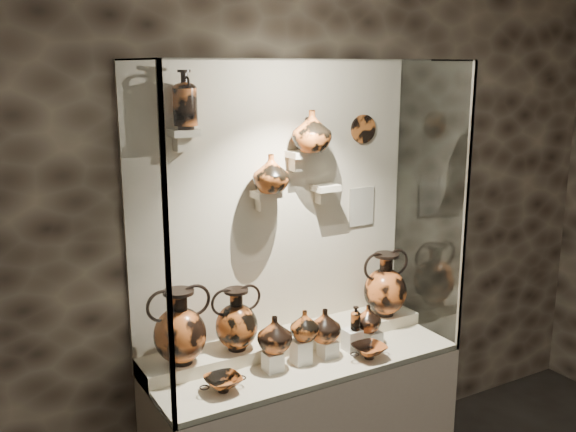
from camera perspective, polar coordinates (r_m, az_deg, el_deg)
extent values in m
cube|color=black|center=(3.57, -1.18, 0.76)|extent=(5.00, 0.02, 3.20)
cube|color=beige|center=(3.76, 1.38, -18.35)|extent=(1.70, 0.60, 0.80)
cube|color=beige|center=(3.56, 1.42, -12.65)|extent=(1.68, 0.58, 0.03)
cube|color=beige|center=(3.69, -0.02, -11.13)|extent=(1.70, 0.25, 0.10)
cube|color=beige|center=(3.56, -1.14, 0.74)|extent=(1.70, 0.03, 1.60)
cube|color=white|center=(3.06, 4.38, -1.40)|extent=(1.70, 0.01, 1.60)
cube|color=white|center=(2.96, -12.65, -2.17)|extent=(0.01, 0.60, 1.60)
cube|color=white|center=(3.80, 12.47, 1.21)|extent=(0.01, 0.60, 1.60)
cube|color=white|center=(3.21, 1.58, 13.68)|extent=(1.70, 0.60, 0.01)
cube|color=gray|center=(2.70, -10.67, -3.59)|extent=(0.02, 0.02, 1.60)
cube|color=gray|center=(3.59, 15.49, 0.35)|extent=(0.02, 0.02, 1.60)
cube|color=white|center=(3.40, -1.38, -12.79)|extent=(0.09, 0.09, 0.10)
cube|color=white|center=(3.47, 1.14, -11.95)|extent=(0.09, 0.09, 0.13)
cube|color=white|center=(3.56, 3.54, -11.65)|extent=(0.09, 0.09, 0.09)
cube|color=white|center=(3.64, 5.69, -10.87)|extent=(0.09, 0.09, 0.12)
cube|color=white|center=(3.72, 7.47, -10.67)|extent=(0.09, 0.09, 0.08)
cube|color=beige|center=(3.20, -9.26, 7.31)|extent=(0.14, 0.12, 0.04)
cube|color=beige|center=(3.43, -2.01, 1.96)|extent=(0.14, 0.12, 0.04)
cube|color=beige|center=(3.50, 0.88, 5.49)|extent=(0.10, 0.12, 0.04)
cube|color=beige|center=(3.62, 3.32, 2.54)|extent=(0.14, 0.12, 0.04)
imported|color=#B45422|center=(3.35, -1.22, -10.42)|extent=(0.20, 0.20, 0.19)
imported|color=#AB501E|center=(3.42, 1.47, -9.66)|extent=(0.16, 0.16, 0.16)
imported|color=#B45422|center=(3.50, 3.26, -9.66)|extent=(0.22, 0.22, 0.18)
imported|color=#B45422|center=(3.67, 7.09, -8.99)|extent=(0.17, 0.17, 0.16)
imported|color=#AB501E|center=(3.37, -1.53, 3.82)|extent=(0.23, 0.23, 0.20)
imported|color=#AB501E|center=(3.46, 2.11, 7.56)|extent=(0.23, 0.23, 0.22)
cylinder|color=#A55220|center=(3.78, 6.68, 7.69)|extent=(0.17, 0.02, 0.17)
cube|color=beige|center=(3.86, 6.53, 0.85)|extent=(0.17, 0.01, 0.23)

